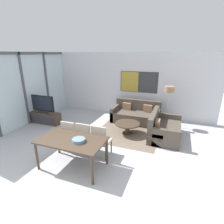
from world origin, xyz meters
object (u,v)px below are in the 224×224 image
(tv_console, at_px, (44,118))
(floor_lamp, at_px, (169,92))
(coffee_table, at_px, (127,126))
(television, at_px, (43,104))
(sofa_side, at_px, (163,129))
(dining_table, at_px, (72,142))
(dining_chair_right, at_px, (101,139))
(sofa_main, at_px, (136,115))
(fruit_bowl, at_px, (79,140))
(dining_chair_centre, at_px, (86,137))
(dining_chair_left, at_px, (71,134))

(tv_console, distance_m, floor_lamp, 5.08)
(coffee_table, bearing_deg, television, -175.96)
(tv_console, distance_m, sofa_side, 4.69)
(tv_console, bearing_deg, television, 90.00)
(dining_table, height_order, dining_chair_right, dining_chair_right)
(floor_lamp, bearing_deg, dining_table, -118.68)
(television, bearing_deg, sofa_main, 23.93)
(coffee_table, xyz_separation_m, dining_table, (-0.74, -2.35, 0.39))
(television, relative_size, dining_chair_right, 1.11)
(television, height_order, dining_chair_right, television)
(sofa_main, bearing_deg, fruit_bowl, -97.98)
(dining_table, bearing_deg, television, 142.48)
(dining_chair_centre, bearing_deg, television, 152.35)
(sofa_main, xyz_separation_m, dining_chair_centre, (-0.74, -2.98, 0.25))
(floor_lamp, bearing_deg, sofa_main, 179.00)
(sofa_side, height_order, coffee_table, sofa_side)
(television, xyz_separation_m, dining_chair_centre, (2.74, -1.43, -0.28))
(dining_chair_right, height_order, floor_lamp, floor_lamp)
(television, distance_m, dining_chair_left, 2.72)
(dining_chair_left, bearing_deg, dining_table, -54.09)
(fruit_bowl, bearing_deg, sofa_main, 82.02)
(coffee_table, relative_size, dining_table, 0.54)
(television, bearing_deg, dining_table, -37.52)
(sofa_main, height_order, dining_table, sofa_main)
(sofa_side, relative_size, floor_lamp, 1.04)
(sofa_side, xyz_separation_m, dining_chair_right, (-1.47, -1.88, 0.25))
(television, distance_m, floor_lamp, 4.99)
(sofa_main, bearing_deg, floor_lamp, -1.00)
(sofa_main, xyz_separation_m, coffee_table, (0.00, -1.30, 0.03))
(television, distance_m, fruit_bowl, 3.65)
(coffee_table, relative_size, dining_chair_left, 0.92)
(television, relative_size, fruit_bowl, 3.43)
(sofa_side, relative_size, coffee_table, 1.87)
(dining_chair_centre, height_order, floor_lamp, floor_lamp)
(dining_table, xyz_separation_m, dining_chair_centre, (-0.00, 0.67, -0.17))
(sofa_side, height_order, dining_table, sofa_side)
(sofa_main, relative_size, dining_chair_left, 2.02)
(dining_chair_right, bearing_deg, sofa_side, 52.02)
(sofa_side, distance_m, fruit_bowl, 3.14)
(dining_chair_left, distance_m, dining_chair_right, 0.93)
(sofa_main, height_order, dining_chair_left, dining_chair_left)
(dining_chair_left, bearing_deg, tv_console, 147.28)
(dining_chair_left, distance_m, floor_lamp, 3.95)
(sofa_side, xyz_separation_m, dining_table, (-1.93, -2.54, 0.42))
(fruit_bowl, relative_size, floor_lamp, 0.20)
(dining_chair_left, xyz_separation_m, dining_chair_right, (0.93, 0.02, 0.00))
(dining_table, bearing_deg, tv_console, 142.49)
(sofa_side, bearing_deg, tv_console, 95.40)
(sofa_main, distance_m, dining_table, 3.74)
(television, xyz_separation_m, coffee_table, (3.48, 0.25, -0.50))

